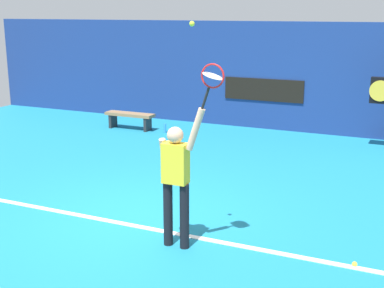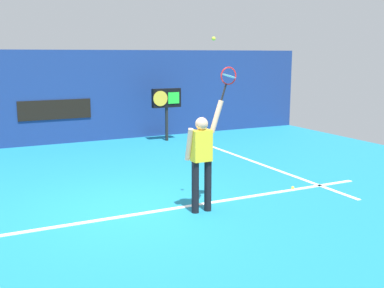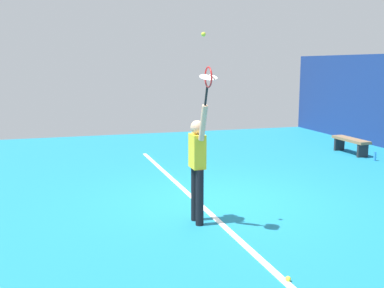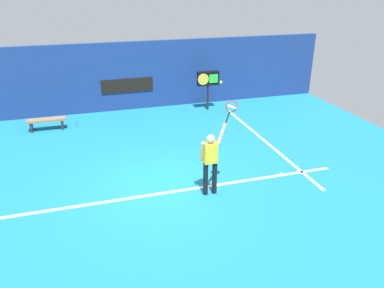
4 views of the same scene
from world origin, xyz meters
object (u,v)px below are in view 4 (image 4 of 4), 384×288
object	(u,v)px
tennis_player	(210,159)
spare_ball	(281,174)
tennis_ball	(221,82)
water_bottle	(77,124)
scoreboard_clock	(208,80)
court_bench	(46,122)
tennis_racket	(231,108)

from	to	relation	value
tennis_player	spare_ball	world-z (taller)	tennis_player
tennis_ball	water_bottle	bearing A→B (deg)	120.31
water_bottle	spare_ball	bearing A→B (deg)	-45.20
tennis_player	water_bottle	bearing A→B (deg)	118.63
scoreboard_clock	water_bottle	bearing A→B (deg)	-173.82
court_bench	scoreboard_clock	bearing A→B (deg)	5.18
tennis_player	water_bottle	world-z (taller)	tennis_player
court_bench	spare_ball	distance (m)	8.82
court_bench	water_bottle	size ratio (longest dim) A/B	5.83
tennis_player	scoreboard_clock	size ratio (longest dim) A/B	1.17
tennis_player	tennis_ball	world-z (taller)	tennis_ball
tennis_player	court_bench	distance (m)	7.54
tennis_racket	court_bench	xyz separation A→B (m)	(-4.90, 6.09, -2.01)
tennis_racket	water_bottle	size ratio (longest dim) A/B	2.61
court_bench	tennis_ball	bearing A→B (deg)	-52.72
tennis_racket	tennis_ball	distance (m)	0.72
court_bench	spare_ball	size ratio (longest dim) A/B	20.59
tennis_player	court_bench	size ratio (longest dim) A/B	1.41
tennis_racket	water_bottle	world-z (taller)	tennis_racket
scoreboard_clock	spare_ball	bearing A→B (deg)	-88.82
scoreboard_clock	tennis_racket	bearing A→B (deg)	-104.24
water_bottle	spare_ball	distance (m)	8.03
tennis_ball	spare_ball	distance (m)	3.67
tennis_ball	water_bottle	world-z (taller)	tennis_ball
water_bottle	court_bench	bearing A→B (deg)	-180.00
tennis_ball	court_bench	size ratio (longest dim) A/B	0.05
tennis_player	tennis_racket	xyz separation A→B (m)	(0.51, -0.00, 1.34)
court_bench	water_bottle	world-z (taller)	court_bench
tennis_player	tennis_ball	size ratio (longest dim) A/B	29.04
tennis_player	court_bench	world-z (taller)	tennis_player
scoreboard_clock	spare_ball	xyz separation A→B (m)	(0.13, -6.30, -1.27)
tennis_ball	scoreboard_clock	distance (m)	7.16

